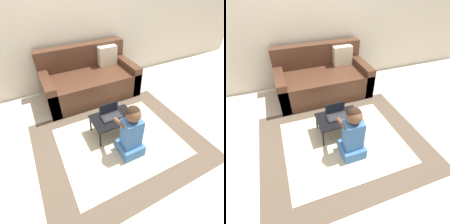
{
  "view_description": "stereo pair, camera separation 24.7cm",
  "coord_description": "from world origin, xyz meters",
  "views": [
    {
      "loc": [
        -0.87,
        -1.54,
        1.94
      ],
      "look_at": [
        -0.01,
        0.16,
        0.35
      ],
      "focal_mm": 28.0,
      "sensor_mm": 36.0,
      "label": 1
    },
    {
      "loc": [
        -0.65,
        -1.64,
        1.94
      ],
      "look_at": [
        -0.01,
        0.16,
        0.35
      ],
      "focal_mm": 28.0,
      "sensor_mm": 36.0,
      "label": 2
    }
  ],
  "objects": [
    {
      "name": "computer_mouse",
      "position": [
        0.19,
        0.06,
        0.31
      ],
      "size": [
        0.06,
        0.1,
        0.04
      ],
      "color": "#234CB2",
      "rests_on": "laptop_desk"
    },
    {
      "name": "laptop_desk",
      "position": [
        -0.02,
        0.11,
        0.26
      ],
      "size": [
        0.62,
        0.41,
        0.29
      ],
      "color": "black",
      "rests_on": "ground_plane"
    },
    {
      "name": "person_seated",
      "position": [
        0.01,
        -0.32,
        0.36
      ],
      "size": [
        0.29,
        0.4,
        0.77
      ],
      "color": "#3D70B2",
      "rests_on": "ground_plane"
    },
    {
      "name": "couch",
      "position": [
        0.07,
        1.26,
        0.3
      ],
      "size": [
        1.68,
        0.93,
        0.86
      ],
      "color": "#4C2D1E",
      "rests_on": "ground_plane"
    },
    {
      "name": "ground_plane",
      "position": [
        0.0,
        0.0,
        0.0
      ],
      "size": [
        16.0,
        16.0,
        0.0
      ],
      "primitive_type": "plane",
      "color": "beige"
    },
    {
      "name": "laptop",
      "position": [
        -0.04,
        0.14,
        0.33
      ],
      "size": [
        0.29,
        0.18,
        0.19
      ],
      "color": "#232328",
      "rests_on": "laptop_desk"
    },
    {
      "name": "area_rug",
      "position": [
        -0.02,
        -0.11,
        0.0
      ],
      "size": [
        2.29,
        1.84,
        0.01
      ],
      "color": "brown",
      "rests_on": "ground_plane"
    },
    {
      "name": "wall_back",
      "position": [
        0.0,
        1.76,
        1.25
      ],
      "size": [
        9.0,
        0.06,
        2.5
      ],
      "color": "beige",
      "rests_on": "ground_plane"
    }
  ]
}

